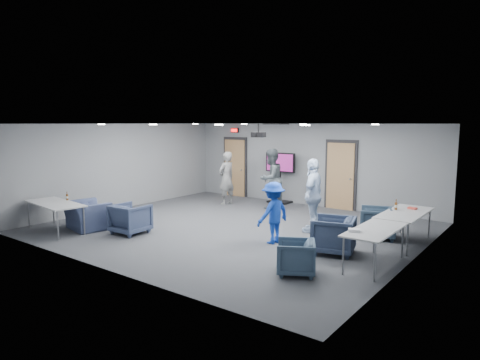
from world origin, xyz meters
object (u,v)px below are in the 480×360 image
Objects in this scene: person_c at (313,195)px; projector at (258,135)px; chair_right_c at (296,257)px; chair_right_a at (378,223)px; table_front_left at (55,204)px; bottle_right at (396,206)px; tv_stand at (280,174)px; chair_front_b at (87,215)px; table_right_a at (405,214)px; table_right_b at (375,231)px; bottle_front at (67,197)px; person_a at (226,178)px; chair_front_a at (131,219)px; person_d at (273,213)px; chair_right_b at (333,235)px; person_b at (271,179)px.

projector is (-1.82, 0.22, 1.48)m from person_c.
chair_right_a is at bearing 144.86° from chair_right_c.
bottle_right reaches higher than table_front_left.
bottle_right is at bearing -28.05° from tv_stand.
table_right_a is at bearing -142.09° from chair_front_b.
bottle_front is at bearing 103.67° from table_right_b.
person_a is 2.17× the size of chair_front_a.
person_d is 1.72× the size of chair_front_a.
chair_right_b is 6.83m from bottle_front.
chair_front_b is 4.81× the size of bottle_front.
chair_right_b is at bearing -112.35° from bottle_right.
projector is at bearing -119.06° from chair_front_b.
person_d reaches higher than table_right_b.
person_c is at bearing 172.65° from chair_right_c.
person_a is at bearing 62.59° from table_right_b.
table_front_left is 8.87× the size of bottle_front.
projector reaches higher than person_c.
person_d reaches higher than chair_right_c.
tv_stand is (2.48, 6.75, 0.29)m from table_front_left.
person_a reaches higher than tv_stand.
person_a reaches higher than chair_right_a.
person_d reaches higher than bottle_right.
table_right_a is 7.87× the size of bottle_right.
chair_front_b is 2.57× the size of projector.
person_c is at bearing 59.27° from person_b.
chair_right_a reaches higher than table_front_left.
chair_front_b is (-2.32, -5.15, -0.60)m from person_b.
person_a is 1.03× the size of tv_stand.
chair_front_a reaches higher than table_front_left.
bottle_right is at bearing -14.21° from projector.
person_a is 4.29m from person_c.
chair_right_b is 6.27m from chair_front_b.
person_a is 2.58× the size of chair_right_c.
person_a is 1.26× the size of person_d.
chair_right_a is at bearing 75.86° from person_b.
person_b is at bearing 94.37° from projector.
person_c is 0.94× the size of table_right_a.
chair_front_b is at bearing -17.64° from person_b.
person_c reaches higher than chair_front_a.
person_a is at bearing -133.85° from tv_stand.
projector is (-3.75, -0.17, 1.58)m from bottle_right.
person_b is 1.75× the size of chair_front_b.
tv_stand is at bearing -158.37° from person_b.
person_b reaches higher than chair_right_c.
table_front_left is (-6.40, -0.93, 0.38)m from chair_right_c.
table_right_b is (0.65, -2.03, 0.31)m from chair_right_a.
tv_stand is at bearing -139.17° from person_d.
person_b is 3.09m from person_c.
table_right_b is (5.69, 1.21, 0.31)m from chair_front_a.
person_b reaches higher than tv_stand.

